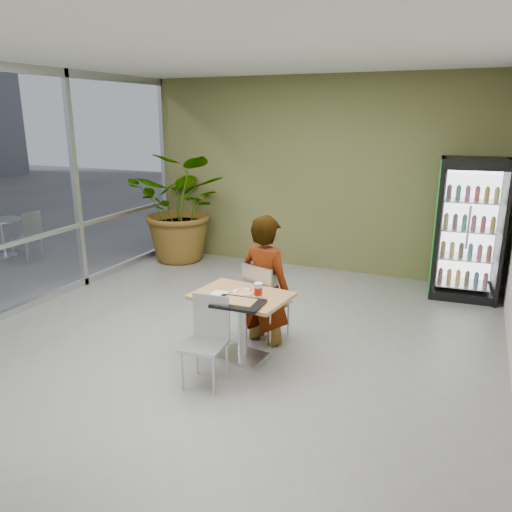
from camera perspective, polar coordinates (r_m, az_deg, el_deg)
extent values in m
plane|color=slate|center=(5.77, -4.27, -10.69)|extent=(7.00, 7.00, 0.00)
cube|color=tan|center=(5.30, -1.65, -4.56)|extent=(1.05, 0.79, 0.04)
cylinder|color=#BBBDC0|center=(5.44, -1.62, -8.26)|extent=(0.10, 0.10, 0.71)
cube|color=#BBBDC0|center=(5.58, -1.59, -11.41)|extent=(0.53, 0.44, 0.04)
cube|color=#BBBDC0|center=(5.88, 1.31, -5.38)|extent=(0.51, 0.51, 0.03)
cube|color=#BBBDC0|center=(5.65, 0.09, -3.60)|extent=(0.41, 0.14, 0.50)
cylinder|color=#BBBDC0|center=(6.00, 3.71, -7.26)|extent=(0.02, 0.02, 0.45)
cylinder|color=#BBBDC0|center=(6.20, 0.99, -6.46)|extent=(0.02, 0.02, 0.45)
cylinder|color=#BBBDC0|center=(5.74, 1.62, -8.37)|extent=(0.02, 0.02, 0.45)
cylinder|color=#BBBDC0|center=(5.94, -1.14, -7.48)|extent=(0.02, 0.02, 0.45)
cube|color=#BBBDC0|center=(4.95, -5.93, -10.17)|extent=(0.42, 0.42, 0.03)
cube|color=#BBBDC0|center=(5.00, -5.13, -6.94)|extent=(0.39, 0.06, 0.46)
cylinder|color=#BBBDC0|center=(4.98, -8.45, -12.78)|extent=(0.02, 0.02, 0.41)
cylinder|color=#BBBDC0|center=(4.85, -4.86, -13.48)|extent=(0.02, 0.02, 0.41)
cylinder|color=#BBBDC0|center=(5.24, -6.78, -11.18)|extent=(0.02, 0.02, 0.41)
cylinder|color=#BBBDC0|center=(5.12, -3.36, -11.78)|extent=(0.02, 0.02, 0.41)
imported|color=black|center=(5.78, 1.13, -4.09)|extent=(0.76, 0.59, 1.81)
cylinder|color=silver|center=(5.33, -1.51, -4.14)|extent=(0.23, 0.23, 0.01)
cylinder|color=silver|center=(5.17, 0.26, -3.98)|extent=(0.08, 0.08, 0.15)
cylinder|color=red|center=(5.17, 0.26, -4.03)|extent=(0.09, 0.09, 0.08)
cylinder|color=silver|center=(5.14, 0.26, -3.17)|extent=(0.09, 0.09, 0.01)
cube|color=silver|center=(5.27, -4.24, -4.36)|extent=(0.17, 0.17, 0.02)
cube|color=black|center=(4.99, -2.04, -5.46)|extent=(0.51, 0.39, 0.03)
cube|color=black|center=(7.73, 23.10, 2.83)|extent=(0.95, 0.77, 2.00)
cube|color=green|center=(7.75, 19.74, 3.20)|extent=(0.07, 0.69, 1.96)
cube|color=silver|center=(7.39, 23.04, 2.44)|extent=(0.72, 0.07, 1.60)
imported|color=#2D5D25|center=(9.06, -8.37, 5.56)|extent=(1.94, 1.74, 1.96)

